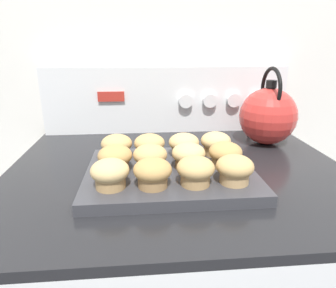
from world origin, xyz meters
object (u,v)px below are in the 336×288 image
(muffin_r2_c3, at_px, (216,143))
(tea_kettle, at_px, (268,115))
(muffin_r0_c0, at_px, (110,173))
(muffin_r1_c3, at_px, (225,154))
(muffin_r0_c2, at_px, (196,171))
(muffin_r1_c0, at_px, (115,158))
(muffin_pan, at_px, (170,174))
(muffin_r0_c3, at_px, (235,169))
(muffin_r2_c1, at_px, (150,145))
(muffin_r1_c2, at_px, (189,156))
(muffin_r2_c0, at_px, (117,146))
(muffin_r1_c1, at_px, (150,157))
(muffin_r2_c2, at_px, (184,144))
(muffin_r0_c1, at_px, (153,172))

(muffin_r2_c3, xyz_separation_m, tea_kettle, (0.18, 0.13, 0.03))
(muffin_r0_c0, bearing_deg, muffin_r1_c3, 18.17)
(muffin_r0_c2, distance_m, muffin_r1_c0, 0.17)
(muffin_pan, height_order, tea_kettle, tea_kettle)
(muffin_r1_c3, distance_m, tea_kettle, 0.27)
(muffin_r0_c3, height_order, muffin_r2_c1, same)
(muffin_r1_c2, relative_size, tea_kettle, 0.33)
(muffin_r1_c3, relative_size, muffin_r2_c3, 1.00)
(muffin_r1_c2, height_order, muffin_r2_c0, same)
(muffin_r1_c2, height_order, muffin_r2_c1, same)
(muffin_r1_c1, xyz_separation_m, muffin_r1_c2, (0.08, 0.00, 0.00))
(muffin_r2_c0, xyz_separation_m, muffin_r2_c3, (0.23, -0.00, 0.00))
(muffin_r0_c3, distance_m, muffin_r1_c1, 0.17)
(muffin_r2_c3, bearing_deg, muffin_r2_c2, -177.29)
(muffin_r1_c1, xyz_separation_m, muffin_r1_c3, (0.16, 0.00, 0.00))
(muffin_r0_c0, distance_m, muffin_r2_c2, 0.21)
(muffin_r2_c2, bearing_deg, muffin_r1_c0, -154.44)
(muffin_r0_c1, relative_size, muffin_r1_c0, 1.00)
(muffin_r0_c0, height_order, muffin_r0_c1, same)
(muffin_r0_c2, relative_size, muffin_r1_c3, 1.00)
(muffin_r0_c0, bearing_deg, tea_kettle, 35.00)
(tea_kettle, bearing_deg, muffin_r1_c0, -152.55)
(muffin_r1_c1, distance_m, muffin_r2_c2, 0.11)
(muffin_r0_c2, relative_size, muffin_r1_c2, 1.00)
(muffin_r0_c3, xyz_separation_m, muffin_r1_c2, (-0.07, 0.08, 0.00))
(muffin_r0_c3, height_order, muffin_r1_c0, same)
(muffin_r1_c2, bearing_deg, muffin_r2_c1, 137.03)
(muffin_r0_c2, xyz_separation_m, tea_kettle, (0.25, 0.28, 0.03))
(muffin_r0_c2, bearing_deg, muffin_r0_c1, -178.94)
(muffin_r0_c2, height_order, tea_kettle, tea_kettle)
(muffin_r0_c2, xyz_separation_m, muffin_r2_c1, (-0.08, 0.15, 0.00))
(muffin_r0_c3, xyz_separation_m, muffin_r1_c1, (-0.15, 0.07, 0.00))
(muffin_r1_c0, distance_m, muffin_r2_c3, 0.24)
(muffin_r1_c2, distance_m, muffin_r2_c3, 0.11)
(muffin_r0_c0, distance_m, muffin_r2_c0, 0.15)
(muffin_r2_c0, distance_m, muffin_r2_c3, 0.23)
(muffin_r1_c1, xyz_separation_m, muffin_r2_c0, (-0.07, 0.08, 0.00))
(muffin_r2_c1, bearing_deg, muffin_r1_c3, -24.94)
(muffin_r0_c0, height_order, tea_kettle, tea_kettle)
(muffin_r1_c0, relative_size, muffin_r2_c0, 1.00)
(muffin_r2_c3, bearing_deg, muffin_r2_c0, 179.91)
(muffin_pan, relative_size, muffin_r0_c3, 4.95)
(muffin_r0_c3, distance_m, muffin_r2_c1, 0.21)
(muffin_r1_c0, height_order, muffin_r2_c1, same)
(tea_kettle, bearing_deg, muffin_r2_c2, -151.46)
(muffin_r0_c0, relative_size, tea_kettle, 0.33)
(muffin_r0_c3, distance_m, muffin_r1_c3, 0.08)
(muffin_r2_c0, bearing_deg, tea_kettle, 18.23)
(muffin_r0_c1, height_order, muffin_r2_c1, same)
(muffin_r0_c0, relative_size, muffin_r2_c3, 1.00)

